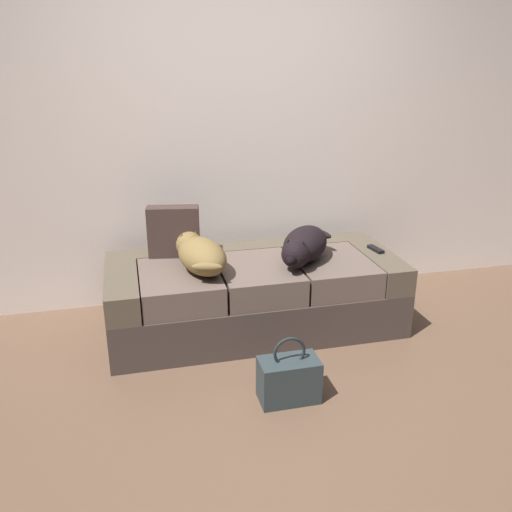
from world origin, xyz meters
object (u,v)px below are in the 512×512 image
object	(u,v)px
dog_tan	(200,254)
handbag	(289,379)
dog_dark	(304,246)
tv_remote	(376,249)
throw_pillow	(174,232)
couch	(254,294)

from	to	relation	value
dog_tan	handbag	size ratio (longest dim) A/B	1.63
dog_dark	tv_remote	xyz separation A→B (m)	(0.55, 0.08, -0.10)
dog_tan	throw_pillow	xyz separation A→B (m)	(-0.13, 0.31, 0.06)
dog_tan	tv_remote	world-z (taller)	dog_tan
couch	tv_remote	xyz separation A→B (m)	(0.86, -0.01, 0.25)
tv_remote	throw_pillow	distance (m)	1.39
throw_pillow	handbag	distance (m)	1.31
dog_dark	throw_pillow	distance (m)	0.87
dog_dark	handbag	size ratio (longest dim) A/B	1.55
dog_tan	dog_dark	bearing A→B (deg)	-0.46
throw_pillow	handbag	bearing A→B (deg)	-66.50
tv_remote	handbag	distance (m)	1.29
dog_dark	throw_pillow	size ratio (longest dim) A/B	1.72
dog_tan	dog_dark	xyz separation A→B (m)	(0.68, -0.01, 0.00)
throw_pillow	dog_dark	bearing A→B (deg)	-21.03
dog_dark	tv_remote	size ratio (longest dim) A/B	3.90
handbag	dog_tan	bearing A→B (deg)	113.78
dog_tan	tv_remote	size ratio (longest dim) A/B	4.11
couch	throw_pillow	size ratio (longest dim) A/B	5.65
tv_remote	throw_pillow	size ratio (longest dim) A/B	0.44
couch	dog_dark	size ratio (longest dim) A/B	3.29
dog_dark	handbag	bearing A→B (deg)	-112.87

